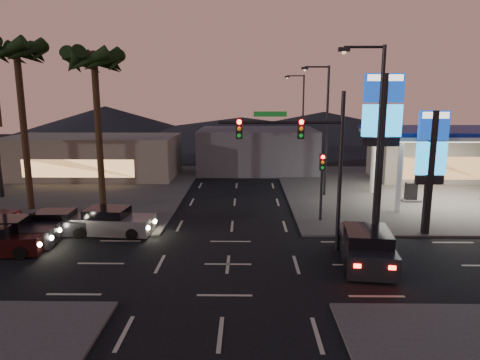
{
  "coord_description": "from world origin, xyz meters",
  "views": [
    {
      "loc": [
        0.84,
        -18.89,
        7.74
      ],
      "look_at": [
        0.49,
        5.29,
        3.0
      ],
      "focal_mm": 32.0,
      "sensor_mm": 36.0,
      "label": 1
    }
  ],
  "objects_px": {
    "traffic_signal_mast": "(306,149)",
    "suv_station": "(366,247)",
    "car_lane_b_front": "(112,222)",
    "pylon_sign_tall": "(382,121)",
    "gas_station": "(457,134)",
    "pylon_sign_short": "(431,154)",
    "car_lane_b_mid": "(59,223)",
    "car_lane_a_front": "(8,234)"
  },
  "relations": [
    {
      "from": "pylon_sign_short",
      "to": "traffic_signal_mast",
      "type": "height_order",
      "value": "traffic_signal_mast"
    },
    {
      "from": "car_lane_a_front",
      "to": "suv_station",
      "type": "xyz_separation_m",
      "value": [
        18.03,
        -1.91,
        0.08
      ]
    },
    {
      "from": "pylon_sign_short",
      "to": "traffic_signal_mast",
      "type": "bearing_deg",
      "value": -160.87
    },
    {
      "from": "gas_station",
      "to": "pylon_sign_short",
      "type": "distance_m",
      "value": 9.02
    },
    {
      "from": "gas_station",
      "to": "suv_station",
      "type": "bearing_deg",
      "value": -129.09
    },
    {
      "from": "traffic_signal_mast",
      "to": "car_lane_a_front",
      "type": "height_order",
      "value": "traffic_signal_mast"
    },
    {
      "from": "traffic_signal_mast",
      "to": "car_lane_b_front",
      "type": "distance_m",
      "value": 11.76
    },
    {
      "from": "gas_station",
      "to": "pylon_sign_short",
      "type": "height_order",
      "value": "pylon_sign_short"
    },
    {
      "from": "suv_station",
      "to": "car_lane_b_mid",
      "type": "bearing_deg",
      "value": 165.99
    },
    {
      "from": "car_lane_a_front",
      "to": "car_lane_b_mid",
      "type": "height_order",
      "value": "car_lane_a_front"
    },
    {
      "from": "pylon_sign_tall",
      "to": "car_lane_b_mid",
      "type": "relative_size",
      "value": 2.12
    },
    {
      "from": "gas_station",
      "to": "pylon_sign_tall",
      "type": "height_order",
      "value": "pylon_sign_tall"
    },
    {
      "from": "car_lane_b_front",
      "to": "suv_station",
      "type": "xyz_separation_m",
      "value": [
        13.31,
        -4.13,
        0.09
      ]
    },
    {
      "from": "car_lane_a_front",
      "to": "pylon_sign_short",
      "type": "bearing_deg",
      "value": 5.81
    },
    {
      "from": "pylon_sign_short",
      "to": "car_lane_b_mid",
      "type": "height_order",
      "value": "pylon_sign_short"
    },
    {
      "from": "gas_station",
      "to": "car_lane_a_front",
      "type": "height_order",
      "value": "gas_station"
    },
    {
      "from": "pylon_sign_tall",
      "to": "car_lane_b_front",
      "type": "xyz_separation_m",
      "value": [
        -15.32,
        -1.08,
        -5.69
      ]
    },
    {
      "from": "gas_station",
      "to": "car_lane_a_front",
      "type": "relative_size",
      "value": 2.5
    },
    {
      "from": "car_lane_a_front",
      "to": "car_lane_b_mid",
      "type": "xyz_separation_m",
      "value": [
        1.73,
        2.15,
        -0.09
      ]
    },
    {
      "from": "car_lane_a_front",
      "to": "suv_station",
      "type": "height_order",
      "value": "suv_station"
    },
    {
      "from": "traffic_signal_mast",
      "to": "suv_station",
      "type": "relative_size",
      "value": 1.49
    },
    {
      "from": "pylon_sign_tall",
      "to": "suv_station",
      "type": "height_order",
      "value": "pylon_sign_tall"
    },
    {
      "from": "pylon_sign_tall",
      "to": "car_lane_a_front",
      "type": "xyz_separation_m",
      "value": [
        -20.04,
        -3.29,
        -5.67
      ]
    },
    {
      "from": "car_lane_b_front",
      "to": "pylon_sign_tall",
      "type": "bearing_deg",
      "value": 4.04
    },
    {
      "from": "gas_station",
      "to": "car_lane_b_mid",
      "type": "height_order",
      "value": "gas_station"
    },
    {
      "from": "traffic_signal_mast",
      "to": "suv_station",
      "type": "distance_m",
      "value": 5.48
    },
    {
      "from": "traffic_signal_mast",
      "to": "car_lane_b_mid",
      "type": "distance_m",
      "value": 14.51
    },
    {
      "from": "car_lane_b_mid",
      "to": "car_lane_b_front",
      "type": "bearing_deg",
      "value": 1.19
    },
    {
      "from": "car_lane_a_front",
      "to": "car_lane_b_front",
      "type": "bearing_deg",
      "value": 25.12
    },
    {
      "from": "pylon_sign_short",
      "to": "car_lane_b_front",
      "type": "distance_m",
      "value": 18.25
    },
    {
      "from": "traffic_signal_mast",
      "to": "car_lane_a_front",
      "type": "bearing_deg",
      "value": 179.18
    },
    {
      "from": "suv_station",
      "to": "gas_station",
      "type": "bearing_deg",
      "value": 50.91
    },
    {
      "from": "pylon_sign_short",
      "to": "car_lane_b_mid",
      "type": "distance_m",
      "value": 21.19
    },
    {
      "from": "pylon_sign_short",
      "to": "car_lane_b_front",
      "type": "bearing_deg",
      "value": -179.74
    },
    {
      "from": "pylon_sign_tall",
      "to": "traffic_signal_mast",
      "type": "relative_size",
      "value": 1.12
    },
    {
      "from": "pylon_sign_short",
      "to": "car_lane_a_front",
      "type": "xyz_separation_m",
      "value": [
        -22.54,
        -2.29,
        -3.94
      ]
    },
    {
      "from": "pylon_sign_short",
      "to": "traffic_signal_mast",
      "type": "relative_size",
      "value": 0.88
    },
    {
      "from": "gas_station",
      "to": "pylon_sign_tall",
      "type": "bearing_deg",
      "value": -139.09
    },
    {
      "from": "car_lane_b_mid",
      "to": "traffic_signal_mast",
      "type": "bearing_deg",
      "value": -9.91
    },
    {
      "from": "pylon_sign_tall",
      "to": "car_lane_b_front",
      "type": "distance_m",
      "value": 16.38
    },
    {
      "from": "car_lane_a_front",
      "to": "car_lane_b_front",
      "type": "xyz_separation_m",
      "value": [
        4.72,
        2.21,
        -0.01
      ]
    },
    {
      "from": "car_lane_b_front",
      "to": "car_lane_b_mid",
      "type": "relative_size",
      "value": 1.13
    }
  ]
}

